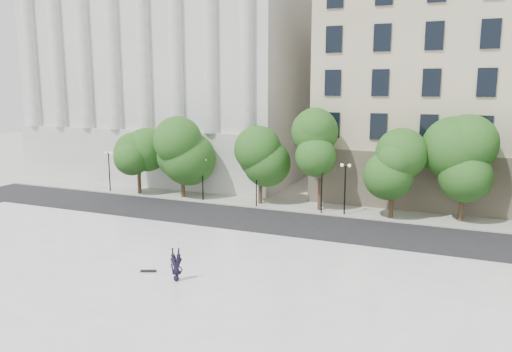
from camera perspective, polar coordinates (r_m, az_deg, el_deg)
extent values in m
plane|color=#BBB8B0|center=(24.54, -17.61, -15.47)|extent=(160.00, 160.00, 0.00)
cube|color=white|center=(26.58, -13.37, -12.68)|extent=(44.00, 22.00, 0.45)
cube|color=black|center=(39.03, -0.27, -5.24)|extent=(60.00, 8.00, 0.02)
cube|color=#B2B0A4|center=(44.43, 2.77, -3.26)|extent=(60.00, 4.00, 0.12)
cube|color=silver|center=(64.05, -7.08, 12.04)|extent=(30.00, 26.00, 25.00)
cylinder|color=black|center=(43.07, 0.04, -1.38)|extent=(0.10, 0.10, 3.50)
imported|color=black|center=(42.69, 0.04, 1.41)|extent=(1.06, 1.87, 0.75)
cylinder|color=black|center=(41.23, 7.50, -2.00)|extent=(0.10, 0.10, 3.50)
imported|color=black|center=(40.83, 7.57, 0.91)|extent=(1.05, 1.88, 0.75)
imported|color=black|center=(26.77, -9.04, -11.26)|extent=(1.30, 1.89, 0.48)
cube|color=black|center=(28.33, -12.20, -10.57)|extent=(0.87, 0.55, 0.09)
cylinder|color=#382619|center=(49.93, -13.19, -0.51)|extent=(0.36, 0.36, 2.68)
sphere|color=#1C4C15|center=(49.39, -13.36, 3.64)|extent=(3.98, 3.98, 3.98)
cylinder|color=#382619|center=(47.38, -8.35, -1.01)|extent=(0.36, 0.36, 2.54)
sphere|color=#1C4C15|center=(46.83, -8.46, 3.13)|extent=(4.29, 4.29, 4.29)
cylinder|color=#382619|center=(44.24, 0.49, -1.63)|extent=(0.36, 0.36, 2.65)
sphere|color=#1C4C15|center=(43.64, 0.50, 2.98)|extent=(3.68, 3.68, 3.68)
cylinder|color=#382619|center=(42.33, 7.30, -2.16)|extent=(0.36, 0.36, 2.80)
sphere|color=#1C4C15|center=(41.68, 7.42, 2.94)|extent=(3.53, 3.53, 3.53)
cylinder|color=#382619|center=(40.95, 15.19, -3.07)|extent=(0.36, 0.36, 2.52)
sphere|color=#1C4C15|center=(40.32, 15.42, 1.66)|extent=(3.47, 3.47, 3.47)
cylinder|color=#382619|center=(41.73, 22.40, -3.33)|extent=(0.36, 0.36, 2.39)
sphere|color=#1C4C15|center=(41.13, 22.71, 1.07)|extent=(4.35, 4.35, 4.35)
cylinder|color=black|center=(51.47, -16.41, 0.32)|extent=(0.12, 0.12, 3.85)
cube|color=black|center=(51.19, -16.52, 2.44)|extent=(0.60, 0.06, 0.06)
sphere|color=white|center=(51.36, -16.78, 2.56)|extent=(0.28, 0.28, 0.28)
sphere|color=white|center=(50.98, -16.26, 2.54)|extent=(0.28, 0.28, 0.28)
cylinder|color=black|center=(45.64, -6.11, -0.60)|extent=(0.12, 0.12, 3.77)
cube|color=black|center=(45.32, -6.16, 1.74)|extent=(0.60, 0.06, 0.06)
sphere|color=white|center=(45.45, -6.49, 1.89)|extent=(0.28, 0.28, 0.28)
sphere|color=white|center=(45.16, -5.83, 1.85)|extent=(0.28, 0.28, 0.28)
cylinder|color=black|center=(41.02, 10.12, -1.73)|extent=(0.12, 0.12, 4.07)
cube|color=black|center=(40.65, 10.21, 1.07)|extent=(0.60, 0.06, 0.06)
sphere|color=white|center=(40.70, 9.80, 1.24)|extent=(0.28, 0.28, 0.28)
sphere|color=white|center=(40.57, 10.62, 1.18)|extent=(0.28, 0.28, 0.28)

